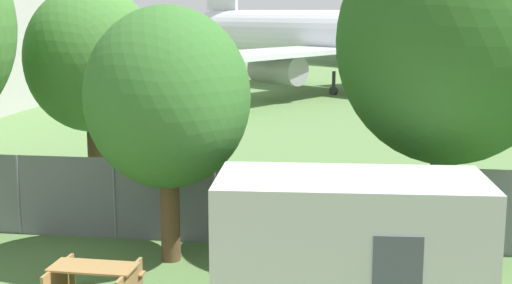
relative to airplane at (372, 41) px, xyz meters
name	(u,v)px	position (x,y,z in m)	size (l,w,h in m)	color
perimeter_fence	(215,202)	(-4.27, -33.06, -2.57)	(56.07, 0.07, 2.07)	slate
airplane	(372,41)	(0.00, 0.00, 0.00)	(36.53, 30.72, 11.82)	silver
portable_cabin	(350,247)	(-0.93, -36.88, -2.27)	(5.06, 2.67, 2.67)	silver
picnic_bench_open_grass	(94,280)	(-5.88, -37.02, -3.13)	(1.70, 1.44, 0.76)	#A37A47
tree_near_hangar	(92,60)	(-8.66, -29.47, 0.63)	(3.93, 3.93, 6.42)	#4C3823
tree_left_of_cabin	(449,42)	(1.15, -32.96, 1.35)	(5.11, 5.11, 7.78)	#4C3823
tree_behind_benches	(168,98)	(-5.02, -34.43, 0.15)	(3.68, 3.68, 5.79)	brown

